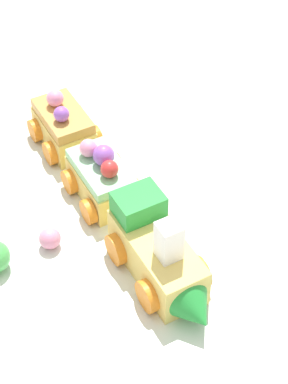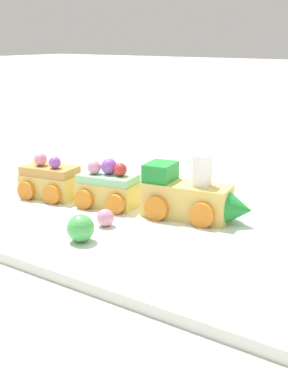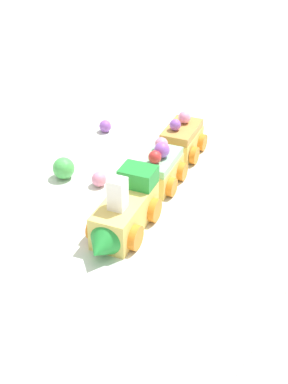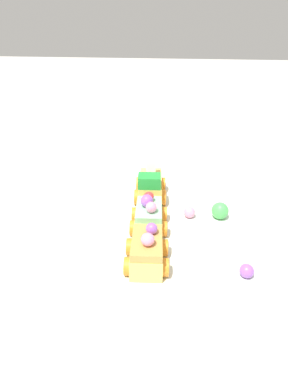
# 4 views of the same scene
# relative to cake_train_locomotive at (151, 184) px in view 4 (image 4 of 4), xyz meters

# --- Properties ---
(ground_plane) EXTENTS (10.00, 10.00, 0.00)m
(ground_plane) POSITION_rel_cake_train_locomotive_xyz_m (-0.09, -0.01, -0.04)
(ground_plane) COLOR beige
(display_board) EXTENTS (0.82, 0.42, 0.01)m
(display_board) POSITION_rel_cake_train_locomotive_xyz_m (-0.09, -0.01, -0.03)
(display_board) COLOR silver
(display_board) RESTS_ON ground_plane
(cake_train_locomotive) EXTENTS (0.14, 0.08, 0.08)m
(cake_train_locomotive) POSITION_rel_cake_train_locomotive_xyz_m (0.00, 0.00, 0.00)
(cake_train_locomotive) COLOR #EACC66
(cake_train_locomotive) RESTS_ON display_board
(cake_car_mint) EXTENTS (0.09, 0.07, 0.06)m
(cake_car_mint) POSITION_rel_cake_train_locomotive_xyz_m (-0.12, -0.02, -0.00)
(cake_car_mint) COLOR #EACC66
(cake_car_mint) RESTS_ON display_board
(cake_car_caramel) EXTENTS (0.09, 0.07, 0.06)m
(cake_car_caramel) POSITION_rel_cake_train_locomotive_xyz_m (-0.21, -0.04, -0.00)
(cake_car_caramel) COLOR #EACC66
(cake_car_caramel) RESTS_ON display_board
(gumball_pink) EXTENTS (0.02, 0.02, 0.02)m
(gumball_pink) POSITION_rel_cake_train_locomotive_xyz_m (-0.07, -0.09, -0.02)
(gumball_pink) COLOR pink
(gumball_pink) RESTS_ON display_board
(gumball_green) EXTENTS (0.03, 0.03, 0.03)m
(gumball_green) POSITION_rel_cake_train_locomotive_xyz_m (-0.06, -0.14, -0.01)
(gumball_green) COLOR #4CBC56
(gumball_green) RESTS_ON display_board
(gumball_purple) EXTENTS (0.02, 0.02, 0.02)m
(gumball_purple) POSITION_rel_cake_train_locomotive_xyz_m (-0.21, -0.18, -0.02)
(gumball_purple) COLOR #9956C6
(gumball_purple) RESTS_ON display_board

